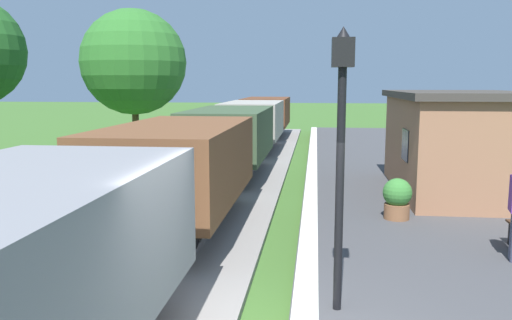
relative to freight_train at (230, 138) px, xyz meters
The scene contains 5 objects.
freight_train is the anchor object (origin of this frame).
station_hut 7.31m from the freight_train, 21.49° to the right, with size 3.50×5.80×2.78m.
potted_planter 7.48m from the freight_train, 50.59° to the right, with size 0.64×0.64×0.92m.
lamp_post_near 11.18m from the freight_train, 73.10° to the right, with size 0.28×0.28×3.70m.
tree_field_left 6.74m from the freight_train, 139.86° to the left, with size 4.39×4.39×6.31m.
Camera 1 is at (0.50, -5.44, 3.25)m, focal length 36.29 mm.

